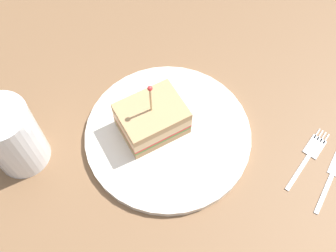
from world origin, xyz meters
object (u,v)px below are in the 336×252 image
knife (335,168)px  plate (168,135)px  fork (311,153)px  sandwich_half_center (152,119)px  drink_glass (13,138)px

knife → plate: bearing=-68.8°
fork → knife: same height
sandwich_half_center → knife: size_ratio=0.83×
drink_glass → sandwich_half_center: bearing=135.8°
sandwich_half_center → drink_glass: (13.63, -13.28, 1.58)cm
sandwich_half_center → knife: 27.15cm
fork → sandwich_half_center: bearing=-65.5°
sandwich_half_center → drink_glass: size_ratio=1.01×
plate → drink_glass: drink_glass is taller
sandwich_half_center → knife: (-9.38, 25.24, -3.50)cm
drink_glass → knife: 45.15cm
plate → fork: 21.08cm
plate → knife: plate is taller
plate → knife: size_ratio=1.80×
plate → fork: bearing=115.9°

